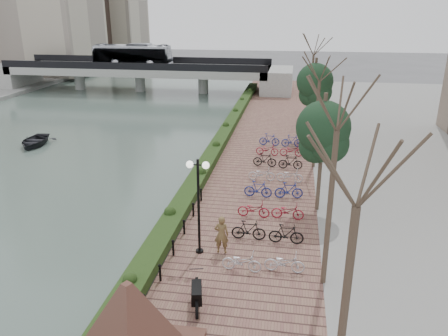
% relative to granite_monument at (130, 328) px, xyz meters
% --- Properties ---
extents(ground, '(220.00, 220.00, 0.00)m').
position_rel_granite_monument_xyz_m(ground, '(-1.98, 3.65, -2.10)').
color(ground, '#59595B').
rests_on(ground, ground).
extents(river_water, '(30.00, 130.00, 0.02)m').
position_rel_granite_monument_xyz_m(river_water, '(-16.98, 28.65, -2.09)').
color(river_water, '#4A5D54').
rests_on(river_water, ground).
extents(promenade, '(8.00, 75.00, 0.50)m').
position_rel_granite_monument_xyz_m(promenade, '(2.02, 21.15, -1.85)').
color(promenade, brown).
rests_on(promenade, ground).
extents(hedge, '(1.10, 56.00, 0.60)m').
position_rel_granite_monument_xyz_m(hedge, '(-1.38, 23.65, -1.30)').
color(hedge, '#1D3714').
rests_on(hedge, promenade).
extents(chain_fence, '(0.10, 14.10, 0.70)m').
position_rel_granite_monument_xyz_m(chain_fence, '(-0.58, 5.65, -1.25)').
color(chain_fence, black).
rests_on(chain_fence, promenade).
extents(granite_monument, '(5.34, 5.34, 3.15)m').
position_rel_granite_monument_xyz_m(granite_monument, '(0.00, 0.00, 0.00)').
color(granite_monument, '#4D2E21').
rests_on(granite_monument, promenade).
extents(lamppost, '(1.02, 0.32, 4.51)m').
position_rel_granite_monument_xyz_m(lamppost, '(0.53, 7.13, 1.68)').
color(lamppost, black).
rests_on(lamppost, promenade).
extents(motorcycle, '(0.94, 1.86, 1.11)m').
position_rel_granite_monument_xyz_m(motorcycle, '(1.24, 3.40, -1.04)').
color(motorcycle, black).
rests_on(motorcycle, promenade).
extents(pedestrian, '(0.69, 0.47, 1.82)m').
position_rel_granite_monument_xyz_m(pedestrian, '(1.53, 7.26, -0.68)').
color(pedestrian, brown).
rests_on(pedestrian, promenade).
extents(bicycle_parking, '(2.40, 19.89, 1.00)m').
position_rel_granite_monument_xyz_m(bicycle_parking, '(3.52, 15.00, -1.12)').
color(bicycle_parking, silver).
rests_on(bicycle_parking, promenade).
extents(street_trees, '(3.20, 37.12, 6.80)m').
position_rel_granite_monument_xyz_m(street_trees, '(6.02, 16.34, 1.59)').
color(street_trees, '#3E3024').
rests_on(street_trees, promenade).
extents(bridge, '(36.00, 10.77, 6.50)m').
position_rel_granite_monument_xyz_m(bridge, '(-17.15, 48.65, 1.28)').
color(bridge, gray).
rests_on(bridge, ground).
extents(boat, '(3.36, 4.30, 0.81)m').
position_rel_granite_monument_xyz_m(boat, '(-17.21, 22.57, -1.67)').
color(boat, black).
rests_on(boat, river_water).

